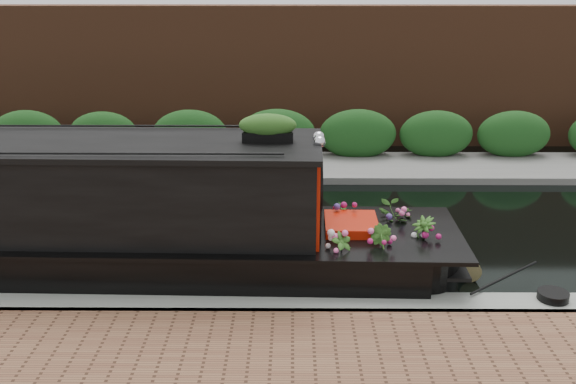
{
  "coord_description": "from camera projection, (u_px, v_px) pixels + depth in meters",
  "views": [
    {
      "loc": [
        0.55,
        -11.75,
        4.84
      ],
      "look_at": [
        0.47,
        -0.6,
        1.04
      ],
      "focal_mm": 40.0,
      "sensor_mm": 36.0,
      "label": 1
    }
  ],
  "objects": [
    {
      "name": "far_hedge",
      "position": [
        272.0,
        161.0,
        17.51
      ],
      "size": [
        40.0,
        1.1,
        2.8
      ],
      "primitive_type": "cube",
      "color": "#194517",
      "rests_on": "ground"
    },
    {
      "name": "far_bank_path",
      "position": [
        271.0,
        170.0,
        16.66
      ],
      "size": [
        40.0,
        2.4,
        0.34
      ],
      "primitive_type": "cube",
      "color": "slate",
      "rests_on": "ground"
    },
    {
      "name": "near_bank_coping",
      "position": [
        255.0,
        316.0,
        9.56
      ],
      "size": [
        40.0,
        0.6,
        0.5
      ],
      "primitive_type": "cube",
      "color": "gray",
      "rests_on": "ground"
    },
    {
      "name": "coiled_mooring_rope",
      "position": [
        553.0,
        296.0,
        9.51
      ],
      "size": [
        0.46,
        0.46,
        0.12
      ],
      "primitive_type": "cylinder",
      "color": "black",
      "rests_on": "near_bank_coping"
    },
    {
      "name": "rope_fender",
      "position": [
        468.0,
        267.0,
        10.75
      ],
      "size": [
        0.34,
        0.41,
        0.34
      ],
      "primitive_type": "cylinder",
      "rotation": [
        1.57,
        0.0,
        0.0
      ],
      "color": "olive",
      "rests_on": "ground"
    },
    {
      "name": "far_brick_wall",
      "position": [
        274.0,
        142.0,
        19.5
      ],
      "size": [
        40.0,
        1.0,
        8.0
      ],
      "primitive_type": "cube",
      "color": "#532E1C",
      "rests_on": "ground"
    },
    {
      "name": "ground",
      "position": [
        265.0,
        232.0,
        12.68
      ],
      "size": [
        80.0,
        80.0,
        0.0
      ],
      "primitive_type": "plane",
      "color": "black",
      "rests_on": "ground"
    },
    {
      "name": "narrowboat",
      "position": [
        49.0,
        226.0,
        10.56
      ],
      "size": [
        12.95,
        2.55,
        3.03
      ],
      "rotation": [
        0.0,
        0.0,
        -0.02
      ],
      "color": "black",
      "rests_on": "ground"
    }
  ]
}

